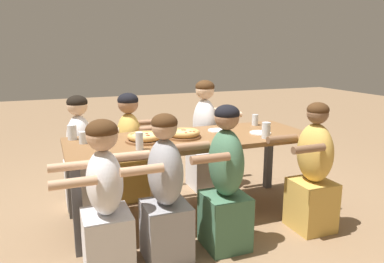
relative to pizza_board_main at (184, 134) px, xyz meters
The scene contains 19 objects.
ground_plane 0.78m from the pizza_board_main, ahead, with size 18.00×18.00×0.00m, color #896B4C.
dining_table 0.14m from the pizza_board_main, ahead, with size 2.19×0.80×0.74m.
pizza_board_main is the anchor object (origin of this frame).
pizza_board_second 0.36m from the pizza_board_main, behind, with size 0.33×0.33×0.07m.
empty_plate_a 0.72m from the pizza_board_main, ahead, with size 0.20×0.20×0.02m.
empty_plate_b 0.42m from the pizza_board_main, 19.22° to the left, with size 0.19×0.19×0.02m.
drinking_glass_a 0.53m from the pizza_board_main, 151.35° to the right, with size 0.06×0.06×0.14m.
drinking_glass_b 0.97m from the pizza_board_main, 162.70° to the left, with size 0.08×0.08×0.13m.
drinking_glass_c 0.86m from the pizza_board_main, behind, with size 0.07×0.07×0.10m.
drinking_glass_d 0.90m from the pizza_board_main, 15.86° to the left, with size 0.06×0.06×0.11m.
drinking_glass_e 0.72m from the pizza_board_main, 22.99° to the right, with size 0.08×0.08×0.14m.
drinking_glass_f 0.61m from the pizza_board_main, 26.93° to the left, with size 0.07×0.07×0.10m.
diner_near_midleft 0.78m from the pizza_board_main, 121.01° to the right, with size 0.51×0.40×1.08m.
diner_far_midleft 0.77m from the pizza_board_main, 119.74° to the left, with size 0.51×0.40×1.09m.
diner_near_center 0.69m from the pizza_board_main, 80.94° to the right, with size 0.51×0.40×1.12m.
diner_near_left 1.05m from the pizza_board_main, 141.90° to the right, with size 0.51×0.40×1.07m.
diner_far_left 1.08m from the pizza_board_main, 143.41° to the left, with size 0.51×0.40×1.08m.
diner_near_right 1.14m from the pizza_board_main, 34.28° to the right, with size 0.51×0.40×1.09m.
diner_far_midright 0.81m from the pizza_board_main, 52.84° to the left, with size 0.51×0.40×1.19m.
Camera 1 is at (-1.18, -3.01, 1.51)m, focal length 35.00 mm.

